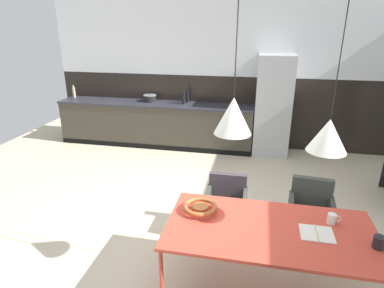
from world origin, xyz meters
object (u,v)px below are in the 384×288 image
at_px(armchair_near_window, 311,205).
at_px(bottle_spice_small, 74,92).
at_px(dining_table, 270,232).
at_px(armchair_head_of_table, 227,197).
at_px(mug_glass_clear, 332,219).
at_px(refrigerator_column, 273,106).
at_px(pendant_lamp_over_table_far, 328,135).
at_px(fruit_bowl, 200,207).
at_px(bottle_wine_green, 184,98).
at_px(mug_wide_latte, 379,242).
at_px(cooking_pot, 150,98).
at_px(bottle_oil_tall, 187,96).
at_px(open_book, 317,234).
at_px(pendant_lamp_over_table_near, 233,116).

xyz_separation_m(armchair_near_window, bottle_spice_small, (-4.66, 2.96, 0.53)).
relative_size(dining_table, bottle_spice_small, 6.63).
distance_m(armchair_head_of_table, mug_glass_clear, 1.27).
relative_size(refrigerator_column, pendant_lamp_over_table_far, 1.40).
height_order(armchair_near_window, fruit_bowl, fruit_bowl).
xyz_separation_m(armchair_head_of_table, fruit_bowl, (-0.19, -0.75, 0.29)).
distance_m(refrigerator_column, mug_glass_clear, 3.57).
bearing_deg(bottle_spice_small, bottle_wine_green, -2.36).
bearing_deg(armchair_near_window, mug_wide_latte, 115.03).
height_order(mug_glass_clear, bottle_spice_small, bottle_spice_small).
distance_m(refrigerator_column, mug_wide_latte, 3.90).
bearing_deg(cooking_pot, bottle_oil_tall, 5.87).
bearing_deg(refrigerator_column, bottle_wine_green, 179.42).
distance_m(dining_table, fruit_bowl, 0.68).
xyz_separation_m(open_book, mug_glass_clear, (0.16, 0.20, 0.04)).
distance_m(dining_table, bottle_spice_small, 5.69).
bearing_deg(refrigerator_column, fruit_bowl, -102.17).
bearing_deg(pendant_lamp_over_table_near, dining_table, 2.71).
height_order(fruit_bowl, bottle_spice_small, bottle_spice_small).
height_order(refrigerator_column, pendant_lamp_over_table_far, pendant_lamp_over_table_far).
relative_size(cooking_pot, pendant_lamp_over_table_near, 0.22).
distance_m(refrigerator_column, bottle_spice_small, 4.28).
bearing_deg(armchair_head_of_table, dining_table, 116.58).
relative_size(refrigerator_column, pendant_lamp_over_table_near, 1.52).
distance_m(bottle_wine_green, bottle_spice_small, 2.51).
height_order(dining_table, bottle_wine_green, bottle_wine_green).
bearing_deg(mug_glass_clear, bottle_wine_green, 121.90).
height_order(armchair_head_of_table, mug_glass_clear, mug_glass_clear).
distance_m(pendant_lamp_over_table_near, pendant_lamp_over_table_far, 0.75).
bearing_deg(dining_table, fruit_bowl, 167.54).
height_order(dining_table, mug_glass_clear, mug_glass_clear).
bearing_deg(armchair_head_of_table, armchair_near_window, 178.69).
height_order(mug_wide_latte, pendant_lamp_over_table_near, pendant_lamp_over_table_near).
height_order(armchair_near_window, pendant_lamp_over_table_far, pendant_lamp_over_table_far).
bearing_deg(refrigerator_column, armchair_head_of_table, -101.64).
relative_size(armchair_head_of_table, open_book, 2.62).
xyz_separation_m(mug_glass_clear, cooking_pot, (-2.96, 3.64, 0.21)).
relative_size(armchair_near_window, bottle_wine_green, 2.54).
height_order(dining_table, armchair_head_of_table, armchair_head_of_table).
relative_size(cooking_pot, bottle_oil_tall, 0.87).
distance_m(refrigerator_column, dining_table, 3.74).
bearing_deg(open_book, pendant_lamp_over_table_near, -179.12).
distance_m(mug_glass_clear, cooking_pot, 4.69).
bearing_deg(open_book, bottle_oil_tall, 117.17).
bearing_deg(bottle_wine_green, armchair_head_of_table, -67.35).
relative_size(bottle_wine_green, pendant_lamp_over_table_near, 0.25).
height_order(armchair_head_of_table, pendant_lamp_over_table_near, pendant_lamp_over_table_near).
bearing_deg(mug_glass_clear, bottle_spice_small, 142.23).
height_order(cooking_pot, pendant_lamp_over_table_far, pendant_lamp_over_table_far).
relative_size(cooking_pot, pendant_lamp_over_table_far, 0.20).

